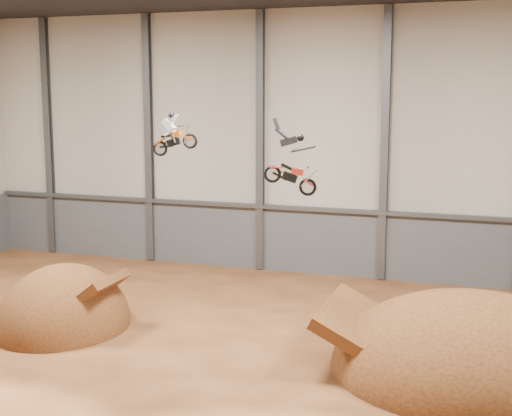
% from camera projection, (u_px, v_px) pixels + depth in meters
% --- Properties ---
extents(floor, '(40.00, 40.00, 0.00)m').
position_uv_depth(floor, '(216.00, 378.00, 24.50)').
color(floor, '#502A15').
rests_on(floor, ground).
extents(back_wall, '(40.00, 0.10, 14.00)m').
position_uv_depth(back_wall, '(322.00, 144.00, 37.38)').
color(back_wall, '#B4AD9F').
rests_on(back_wall, ground).
extents(lower_band_back, '(39.80, 0.18, 3.50)m').
position_uv_depth(lower_band_back, '(320.00, 242.00, 38.14)').
color(lower_band_back, '#505257').
rests_on(lower_band_back, ground).
extents(steel_rail, '(39.80, 0.35, 0.20)m').
position_uv_depth(steel_rail, '(319.00, 209.00, 37.70)').
color(steel_rail, '#47494F').
rests_on(steel_rail, lower_band_back).
extents(steel_column_0, '(0.40, 0.36, 13.90)m').
position_uv_depth(steel_column_0, '(49.00, 138.00, 42.49)').
color(steel_column_0, '#47494F').
rests_on(steel_column_0, ground).
extents(steel_column_1, '(0.40, 0.36, 13.90)m').
position_uv_depth(steel_column_1, '(149.00, 140.00, 40.37)').
color(steel_column_1, '#47494F').
rests_on(steel_column_1, ground).
extents(steel_column_2, '(0.40, 0.36, 13.90)m').
position_uv_depth(steel_column_2, '(260.00, 143.00, 38.25)').
color(steel_column_2, '#47494F').
rests_on(steel_column_2, ground).
extents(steel_column_3, '(0.40, 0.36, 13.90)m').
position_uv_depth(steel_column_3, '(385.00, 146.00, 36.13)').
color(steel_column_3, '#47494F').
rests_on(steel_column_3, ground).
extents(takeoff_ramp, '(5.34, 6.16, 5.34)m').
position_uv_depth(takeoff_ramp, '(64.00, 327.00, 29.71)').
color(takeoff_ramp, '#432310').
rests_on(takeoff_ramp, ground).
extents(landing_ramp, '(9.92, 8.77, 5.72)m').
position_uv_depth(landing_ramp, '(472.00, 375.00, 24.77)').
color(landing_ramp, '#432310').
rests_on(landing_ramp, ground).
extents(fmx_rider_a, '(2.23, 0.81, 2.07)m').
position_uv_depth(fmx_rider_a, '(177.00, 130.00, 27.05)').
color(fmx_rider_a, '#DD5300').
extents(fmx_rider_b, '(3.23, 1.15, 2.93)m').
position_uv_depth(fmx_rider_b, '(287.00, 157.00, 25.00)').
color(fmx_rider_b, red).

